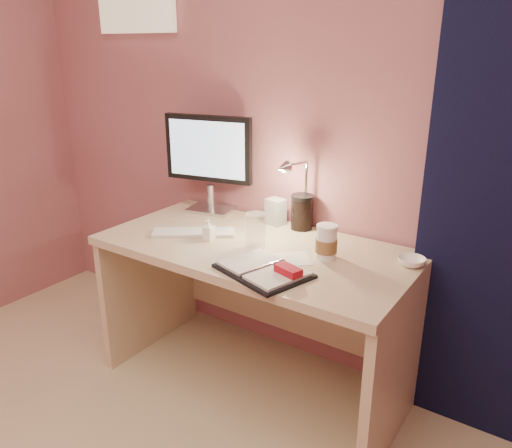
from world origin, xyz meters
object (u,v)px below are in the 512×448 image
Objects in this scene: bowl at (412,262)px; lotion_bottle at (209,230)px; desk at (264,284)px; keyboard at (194,233)px; planner at (265,270)px; product_box at (276,212)px; dark_jar at (302,214)px; monitor at (209,155)px; clear_cup at (255,231)px; coffee_cup at (326,243)px; desk_lamp at (303,190)px.

bowl is 1.13× the size of lotion_bottle.
desk is 3.70× the size of keyboard.
planner is 3.07× the size of product_box.
dark_jar is (0.07, 0.22, 0.30)m from desk.
product_box is at bearing -9.21° from monitor.
clear_cup is 0.66m from bowl.
coffee_cup is 1.12× the size of product_box.
monitor is 0.46m from keyboard.
desk_lamp is (-0.54, 0.06, 0.20)m from bowl.
dark_jar is 0.43× the size of desk_lamp.
keyboard reaches higher than desk.
desk_lamp is at bearing -1.61° from keyboard.
bowl reaches higher than desk.
coffee_cup is at bearing -18.02° from product_box.
lotion_bottle is at bearing -127.14° from dark_jar.
desk_lamp is (0.18, -0.05, 0.15)m from product_box.
dark_jar reaches higher than product_box.
planner is 2.58× the size of clear_cup.
monitor is 3.89× the size of product_box.
dark_jar is at bearing 120.51° from planner.
clear_cup is (-0.31, -0.07, 0.01)m from coffee_cup.
planner reaches higher than keyboard.
product_box is 0.37× the size of desk_lamp.
bowl is 0.84× the size of product_box.
planner is at bearing -49.10° from product_box.
planner is at bearing -59.37° from desk_lamp.
monitor is 1.27× the size of planner.
desk_lamp is at bearing 54.36° from desk.
planner is 0.27m from clear_cup.
coffee_cup is 0.35m from bowl.
dark_jar is (0.28, 0.37, 0.03)m from lotion_bottle.
clear_cup reaches higher than coffee_cup.
bowl is at bearing 16.97° from clear_cup.
monitor reaches higher than lotion_bottle.
planner is 0.50m from desk_lamp.
dark_jar reaches higher than bowl.
coffee_cup is 0.46m from product_box.
desk_lamp reaches higher than coffee_cup.
desk_lamp reaches higher than bowl.
planner is at bearing -56.10° from desk.
clear_cup is at bearing -167.74° from coffee_cup.
lotion_bottle is (0.10, -0.02, 0.04)m from keyboard.
desk_lamp reaches higher than planner.
clear_cup is 0.23m from lotion_bottle.
desk is at bearing -58.96° from product_box.
clear_cup reaches higher than keyboard.
coffee_cup is 0.32m from clear_cup.
monitor is 3.48× the size of coffee_cup.
clear_cup is at bearing 10.90° from lotion_bottle.
bowl is 0.59m from dark_jar.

